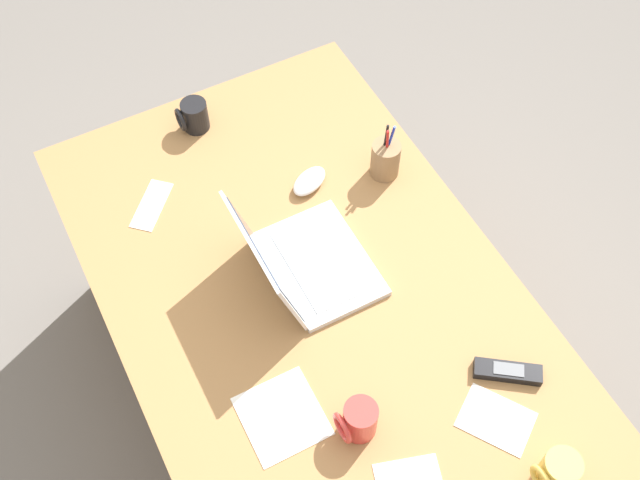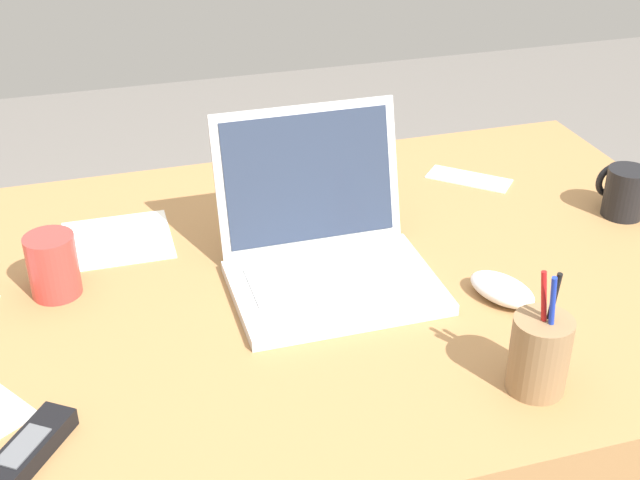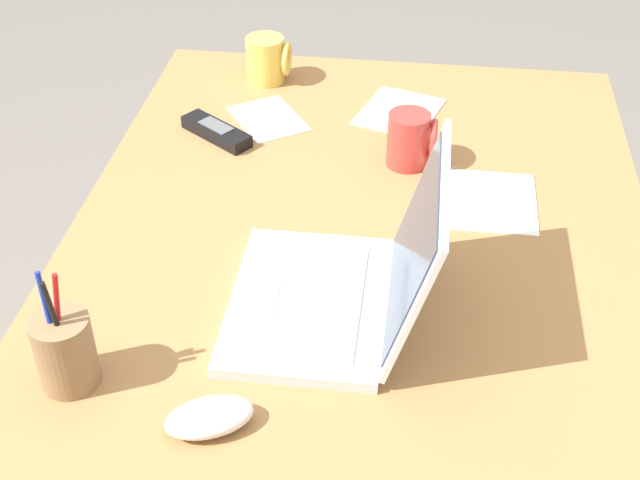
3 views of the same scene
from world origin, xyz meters
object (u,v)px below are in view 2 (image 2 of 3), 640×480
object	(u,v)px
cordless_phone	(25,454)
pen_holder	(540,353)
laptop	(326,248)
coffee_mug_white	(53,264)
coffee_mug_spare	(624,191)
computer_mouse	(502,289)

from	to	relation	value
cordless_phone	pen_holder	world-z (taller)	pen_holder
laptop	coffee_mug_white	xyz separation A→B (m)	(-0.41, 0.08, -0.00)
pen_holder	coffee_mug_spare	bearing A→B (deg)	44.96
computer_mouse	coffee_mug_white	world-z (taller)	coffee_mug_white
computer_mouse	cordless_phone	distance (m)	0.71
pen_holder	coffee_mug_white	bearing A→B (deg)	144.91
laptop	cordless_phone	xyz separation A→B (m)	(-0.45, -0.29, -0.04)
laptop	computer_mouse	size ratio (longest dim) A/B	2.79
laptop	cordless_phone	distance (m)	0.54
computer_mouse	pen_holder	xyz separation A→B (m)	(-0.05, -0.20, 0.04)
computer_mouse	coffee_mug_white	xyz separation A→B (m)	(-0.64, 0.22, 0.03)
coffee_mug_white	cordless_phone	bearing A→B (deg)	-97.26
laptop	cordless_phone	size ratio (longest dim) A/B	2.07
coffee_mug_white	pen_holder	world-z (taller)	pen_holder
coffee_mug_spare	coffee_mug_white	bearing A→B (deg)	178.31
coffee_mug_spare	cordless_phone	world-z (taller)	coffee_mug_spare
computer_mouse	coffee_mug_white	size ratio (longest dim) A/B	1.12
laptop	coffee_mug_spare	distance (m)	0.57
laptop	coffee_mug_spare	world-z (taller)	laptop
cordless_phone	laptop	bearing A→B (deg)	32.43
coffee_mug_spare	pen_holder	size ratio (longest dim) A/B	0.50
coffee_mug_white	cordless_phone	distance (m)	0.37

